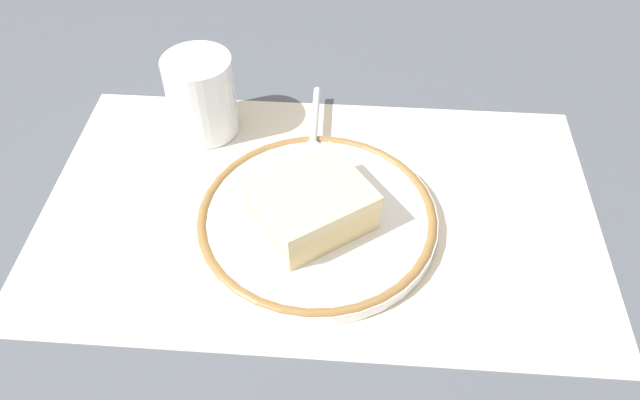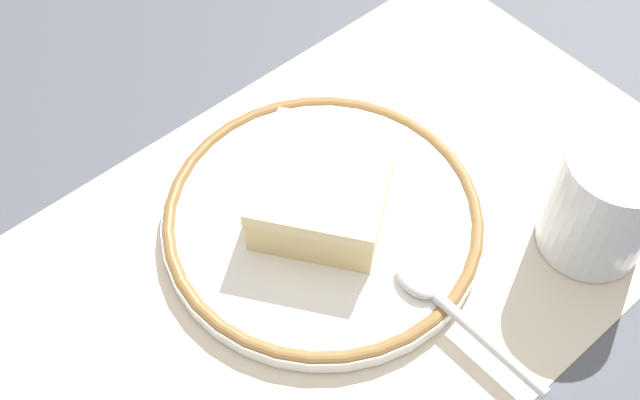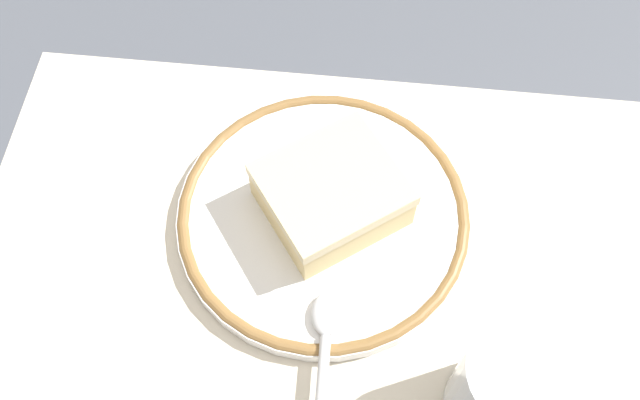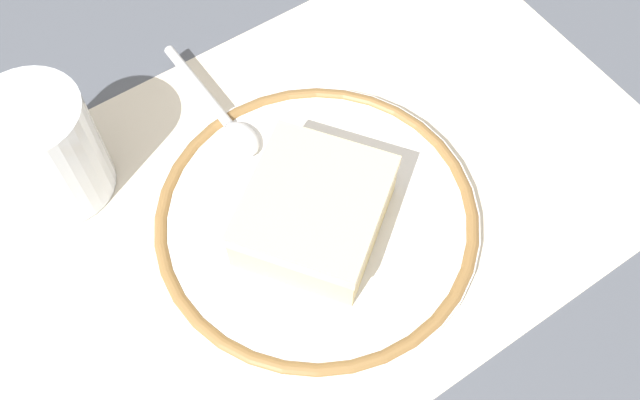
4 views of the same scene
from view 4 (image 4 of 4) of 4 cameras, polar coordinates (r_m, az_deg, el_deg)
name	(u,v)px [view 4 (image 4 of 4)]	position (r m, az deg, el deg)	size (l,w,h in m)	color
ground_plane	(301,205)	(0.50, -1.52, -0.37)	(2.40, 2.40, 0.00)	#4C515B
placemat	(301,204)	(0.50, -1.52, -0.33)	(0.52, 0.32, 0.00)	beige
plate	(320,218)	(0.49, 0.00, -1.41)	(0.22, 0.22, 0.01)	white
cake_slice	(315,212)	(0.46, -0.42, -0.93)	(0.13, 0.12, 0.04)	beige
spoon	(223,116)	(0.53, -7.69, 6.57)	(0.02, 0.12, 0.01)	silver
cup	(50,155)	(0.51, -20.58, 3.36)	(0.07, 0.07, 0.09)	silver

